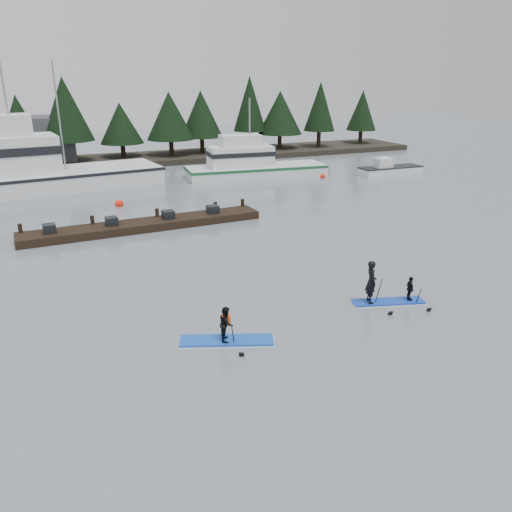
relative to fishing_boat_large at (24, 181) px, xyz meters
name	(u,v)px	position (x,y,z in m)	size (l,w,h in m)	color
ground	(321,335)	(9.99, -30.56, -0.89)	(160.00, 160.00, 0.00)	slate
far_shore	(125,160)	(9.99, 11.44, -0.59)	(70.00, 8.00, 0.60)	#2D281E
treeline	(126,163)	(9.99, 11.44, -0.89)	(60.00, 4.00, 8.00)	black
fishing_boat_large	(24,181)	(0.00, 0.00, 0.00)	(21.21, 8.24, 11.32)	white
fishing_boat_medium	(253,171)	(19.66, -1.38, -0.33)	(13.31, 4.96, 7.95)	white
skiff	(390,170)	(32.33, -5.55, -0.52)	(6.30, 1.89, 0.74)	white
floating_dock	(145,225)	(6.86, -14.47, -0.64)	(14.78, 1.97, 0.49)	black
buoy_c	(323,178)	(25.41, -4.57, -0.89)	(0.49, 0.49, 0.49)	#FF250C
buoy_b	(120,206)	(6.30, -7.95, -0.89)	(0.62, 0.62, 0.62)	#FF250C
paddleboard_solo	(226,332)	(6.64, -29.69, -0.45)	(3.40, 1.97, 1.84)	blue
paddleboard_duo	(382,288)	(13.68, -29.20, -0.18)	(3.07, 1.71, 2.47)	#133CB9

